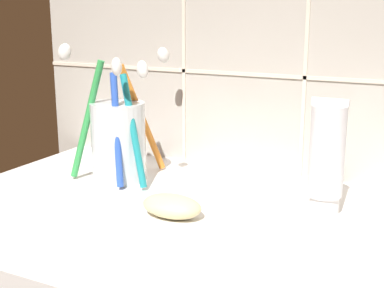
# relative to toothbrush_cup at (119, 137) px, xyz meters

# --- Properties ---
(sink_counter) EXTENTS (0.72, 0.40, 0.02)m
(sink_counter) POSITION_rel_toothbrush_cup_xyz_m (0.20, -0.07, -0.07)
(sink_counter) COLOR white
(sink_counter) RESTS_ON ground
(tile_wall_backsplash) EXTENTS (0.82, 0.02, 0.41)m
(tile_wall_backsplash) POSITION_rel_toothbrush_cup_xyz_m (0.20, 0.13, 0.13)
(tile_wall_backsplash) COLOR #B7B2A8
(tile_wall_backsplash) RESTS_ON ground
(toothbrush_cup) EXTENTS (0.14, 0.13, 0.18)m
(toothbrush_cup) POSITION_rel_toothbrush_cup_xyz_m (0.00, 0.00, 0.00)
(toothbrush_cup) COLOR silver
(toothbrush_cup) RESTS_ON sink_counter
(toothpaste_tube) EXTENTS (0.04, 0.04, 0.13)m
(toothpaste_tube) POSITION_rel_toothbrush_cup_xyz_m (0.28, -0.00, 0.01)
(toothpaste_tube) COLOR white
(toothpaste_tube) RESTS_ON sink_counter
(soap_bar) EXTENTS (0.07, 0.04, 0.03)m
(soap_bar) POSITION_rel_toothbrush_cup_xyz_m (0.13, -0.09, -0.05)
(soap_bar) COLOR beige
(soap_bar) RESTS_ON sink_counter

